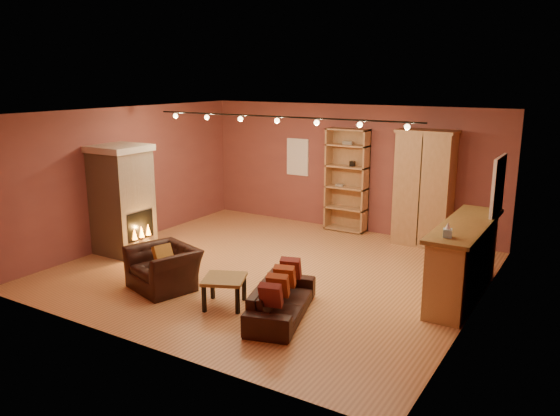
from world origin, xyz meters
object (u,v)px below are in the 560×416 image
Objects in this scene: loveseat at (281,294)px; armchair at (164,261)px; fireplace at (122,200)px; bookcase at (348,179)px; armoire at (424,188)px; coffee_table at (224,282)px; bar_counter at (463,260)px.

armchair reaches higher than loveseat.
armchair is (1.99, -1.03, -0.60)m from fireplace.
bookcase is at bearing -2.73° from loveseat.
bookcase is at bearing 174.20° from armoire.
loveseat is at bearing 8.09° from coffee_table.
bar_counter reaches higher than coffee_table.
loveseat is (-2.04, -2.10, -0.26)m from bar_counter.
fireplace is 0.84× the size of bar_counter.
fireplace reaches higher than loveseat.
bookcase is 1.30× the size of loveseat.
bar_counter is 4.77m from armchair.
loveseat is (1.12, -4.69, -0.82)m from bookcase.
armchair is at bearing 177.02° from coffee_table.
armoire reaches higher than bar_counter.
armoire reaches higher than coffee_table.
fireplace is 1.75× the size of armchair.
armchair is (-2.21, -0.06, 0.11)m from loveseat.
fireplace is 2.67× the size of coffee_table.
coffee_table is (-0.92, -0.13, 0.04)m from loveseat.
coffee_table is at bearing 14.24° from armchair.
armchair is at bearing 75.56° from loveseat.
armchair is at bearing -27.26° from fireplace.
fireplace is 0.92× the size of bookcase.
bookcase reaches higher than bar_counter.
armoire is 2.84m from bar_counter.
loveseat reaches higher than coffee_table.
bookcase is at bearing 94.30° from armchair.
armoire is at bearing -24.35° from loveseat.
bar_counter is 3.17× the size of coffee_table.
bookcase is 0.91× the size of bar_counter.
armoire reaches higher than bookcase.
bar_counter is 3.72m from coffee_table.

